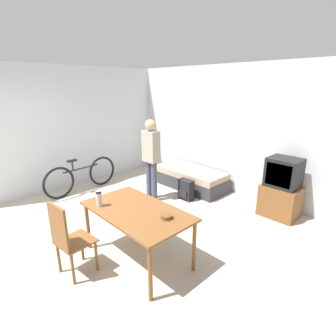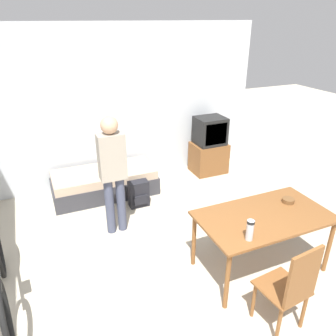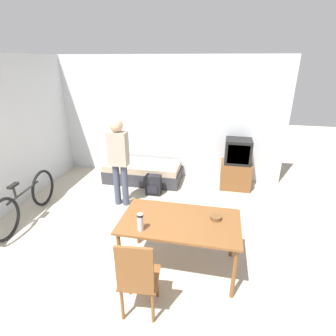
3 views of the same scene
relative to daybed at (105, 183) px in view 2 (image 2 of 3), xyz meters
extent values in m
cube|color=silver|center=(0.25, 0.49, 1.14)|extent=(5.57, 0.06, 2.70)
cube|color=#333338|center=(0.00, 0.00, -0.07)|extent=(1.71, 0.77, 0.29)
cube|color=tan|center=(0.00, 0.00, 0.15)|extent=(1.66, 0.75, 0.14)
cube|color=brown|center=(2.05, 0.09, 0.08)|extent=(0.63, 0.50, 0.58)
cube|color=black|center=(2.05, 0.09, 0.62)|extent=(0.53, 0.46, 0.51)
cube|color=black|center=(2.05, -0.13, 0.62)|extent=(0.43, 0.01, 0.40)
cube|color=brown|center=(1.26, -2.51, 0.51)|extent=(1.50, 0.84, 0.03)
cylinder|color=brown|center=(0.57, -2.87, 0.14)|extent=(0.05, 0.05, 0.71)
cylinder|color=brown|center=(1.95, -2.87, 0.14)|extent=(0.05, 0.05, 0.71)
cylinder|color=brown|center=(0.57, -2.15, 0.14)|extent=(0.05, 0.05, 0.71)
cylinder|color=brown|center=(1.95, -2.15, 0.14)|extent=(0.05, 0.05, 0.71)
cube|color=brown|center=(0.94, -3.22, 0.22)|extent=(0.45, 0.45, 0.02)
cube|color=brown|center=(0.96, -3.41, 0.51)|extent=(0.38, 0.07, 0.55)
cylinder|color=brown|center=(1.09, -3.04, 0.00)|extent=(0.04, 0.04, 0.43)
cylinder|color=brown|center=(0.76, -3.08, 0.00)|extent=(0.04, 0.04, 0.43)
cylinder|color=brown|center=(1.12, -3.37, 0.00)|extent=(0.04, 0.04, 0.43)
cylinder|color=brown|center=(0.79, -3.40, 0.00)|extent=(0.04, 0.04, 0.43)
torus|color=black|center=(-1.46, -2.46, 0.13)|extent=(0.11, 0.69, 0.69)
cylinder|color=#3D4256|center=(-0.18, -1.10, 0.20)|extent=(0.12, 0.12, 0.82)
cylinder|color=#3D4256|center=(-0.02, -1.10, 0.20)|extent=(0.12, 0.12, 0.82)
cube|color=#9E9384|center=(-0.10, -1.10, 0.92)|extent=(0.34, 0.20, 0.62)
sphere|color=tan|center=(-0.10, -1.10, 1.33)|extent=(0.22, 0.22, 0.22)
cylinder|color=#B7B7BC|center=(0.83, -2.80, 0.63)|extent=(0.07, 0.07, 0.22)
cylinder|color=black|center=(0.83, -2.80, 0.73)|extent=(0.08, 0.08, 0.03)
cylinder|color=brown|center=(1.70, -2.39, 0.55)|extent=(0.14, 0.14, 0.05)
cube|color=black|center=(0.40, -0.59, 0.00)|extent=(0.31, 0.17, 0.43)
cube|color=black|center=(0.40, -0.69, -0.06)|extent=(0.22, 0.03, 0.15)
camera|label=1|loc=(3.75, -4.35, 2.07)|focal=28.00mm
camera|label=2|loc=(-0.96, -4.93, 2.54)|focal=35.00mm
camera|label=3|loc=(1.67, -5.26, 2.40)|focal=28.00mm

